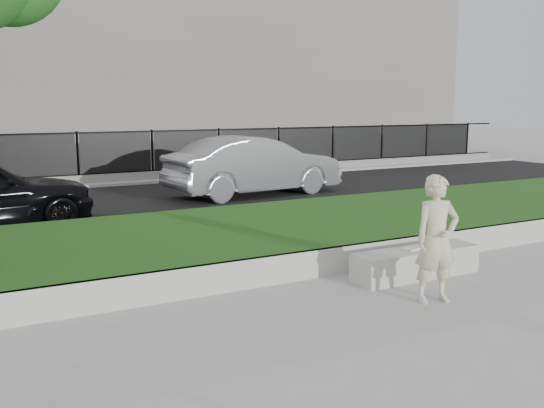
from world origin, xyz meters
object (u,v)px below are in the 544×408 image
stone_bench (416,263)px  car_silver (254,166)px  man (437,239)px  book (411,249)px

stone_bench → car_silver: bearing=79.9°
car_silver → stone_bench: bearing=164.6°
stone_bench → car_silver: car_silver is taller
man → book: 1.11m
book → car_silver: bearing=63.9°
stone_bench → car_silver: size_ratio=0.42×
man → stone_bench: bearing=72.3°
man → book: man is taller
man → book: size_ratio=6.92×
man → book: bearing=77.1°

